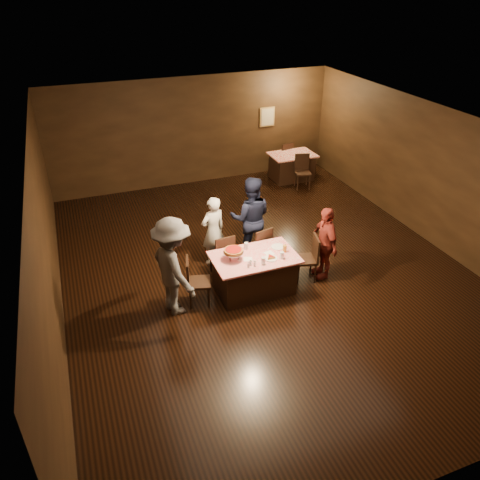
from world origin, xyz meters
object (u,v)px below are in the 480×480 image
at_px(diner_red_shirt, 325,243).
at_px(glass_front_left, 263,261).
at_px(main_table, 254,273).
at_px(glass_back, 246,246).
at_px(chair_back_far, 283,157).
at_px(chair_back_near, 303,172).
at_px(pizza_stand, 233,251).
at_px(diner_navy_hoodie, 251,218).
at_px(back_table, 292,167).
at_px(glass_amber, 285,249).
at_px(glass_front_right, 282,255).
at_px(chair_far_left, 222,254).
at_px(diner_grey_knit, 173,267).
at_px(diner_white_jacket, 213,231).
at_px(chair_end_left, 199,281).
at_px(chair_end_right, 306,258).
at_px(chair_far_right, 258,247).
at_px(plate_empty, 278,247).

bearing_deg(diner_red_shirt, glass_front_left, -74.84).
xyz_separation_m(main_table, glass_back, (-0.05, 0.30, 0.46)).
bearing_deg(diner_red_shirt, chair_back_far, 166.60).
distance_m(main_table, chair_back_near, 5.14).
relative_size(diner_red_shirt, pizza_stand, 4.02).
bearing_deg(main_table, diner_navy_hoodie, 71.29).
distance_m(back_table, glass_amber, 5.47).
relative_size(pizza_stand, glass_front_right, 2.71).
distance_m(chair_far_left, chair_back_near, 4.86).
xyz_separation_m(main_table, glass_amber, (0.60, -0.05, 0.46)).
relative_size(chair_back_near, diner_red_shirt, 0.62).
height_order(back_table, glass_back, glass_back).
bearing_deg(diner_grey_knit, back_table, -59.33).
bearing_deg(chair_back_far, diner_white_jacket, 35.88).
xyz_separation_m(chair_end_left, chair_end_right, (2.20, 0.00, 0.00)).
height_order(diner_grey_knit, diner_red_shirt, diner_grey_knit).
height_order(back_table, glass_front_left, glass_front_left).
xyz_separation_m(chair_end_left, diner_white_jacket, (0.69, 1.22, 0.29)).
xyz_separation_m(chair_far_left, chair_end_right, (1.50, -0.75, 0.00)).
bearing_deg(chair_far_right, glass_back, 30.82).
relative_size(back_table, diner_navy_hoodie, 0.71).
height_order(diner_grey_knit, glass_front_left, diner_grey_knit).
xyz_separation_m(chair_end_right, chair_back_far, (2.06, 5.36, 0.00)).
bearing_deg(diner_white_jacket, chair_end_left, 45.49).
height_order(back_table, pizza_stand, pizza_stand).
height_order(chair_end_left, glass_amber, chair_end_left).
bearing_deg(chair_back_far, chair_back_near, 76.70).
bearing_deg(back_table, diner_grey_knit, -134.45).
bearing_deg(glass_back, chair_far_right, 45.00).
bearing_deg(back_table, diner_white_jacket, -135.30).
distance_m(main_table, diner_grey_knit, 1.65).
xyz_separation_m(chair_back_near, glass_amber, (-2.56, -4.11, 0.37)).
distance_m(diner_white_jacket, glass_front_right, 1.71).
bearing_deg(diner_white_jacket, glass_amber, 113.34).
distance_m(back_table, chair_end_left, 6.39).
height_order(chair_back_far, glass_front_left, chair_back_far).
relative_size(chair_end_right, diner_navy_hoodie, 0.52).
height_order(diner_white_jacket, diner_grey_knit, diner_grey_knit).
distance_m(chair_end_left, chair_end_right, 2.20).
bearing_deg(diner_white_jacket, diner_red_shirt, 131.88).
relative_size(diner_white_jacket, glass_amber, 10.86).
bearing_deg(glass_front_left, chair_far_right, 71.57).
height_order(diner_navy_hoodie, diner_red_shirt, diner_navy_hoodie).
bearing_deg(diner_white_jacket, chair_back_near, -156.76).
xyz_separation_m(main_table, back_table, (3.16, 4.76, 0.00)).
bearing_deg(chair_end_right, plate_empty, -91.39).
distance_m(plate_empty, glass_front_right, 0.42).
height_order(chair_back_near, diner_navy_hoodie, diner_navy_hoodie).
bearing_deg(diner_white_jacket, chair_far_left, 76.46).
height_order(chair_end_left, plate_empty, chair_end_left).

